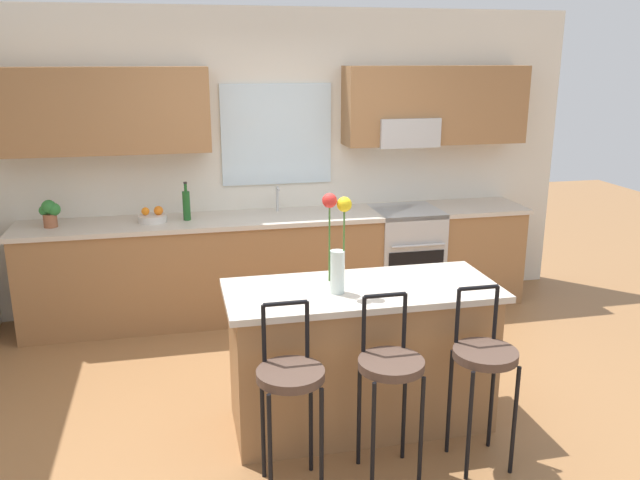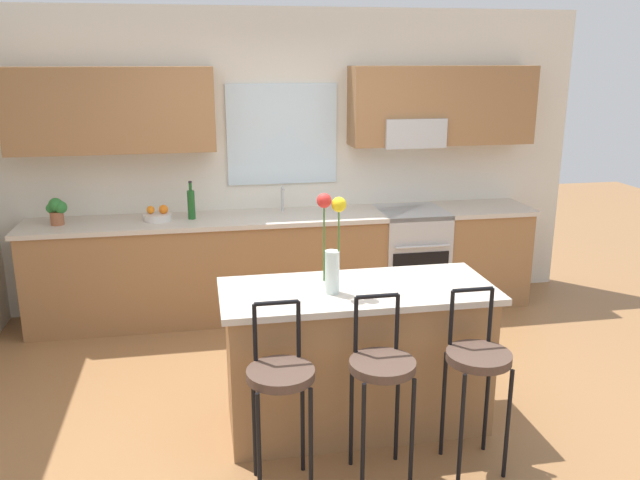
# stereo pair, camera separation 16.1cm
# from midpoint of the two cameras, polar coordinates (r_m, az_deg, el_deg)

# --- Properties ---
(ground_plane) EXTENTS (14.00, 14.00, 0.00)m
(ground_plane) POSITION_cam_midpoint_polar(r_m,az_deg,el_deg) (4.59, 1.32, -14.05)
(ground_plane) COLOR olive
(back_wall_assembly) EXTENTS (5.60, 0.50, 2.70)m
(back_wall_assembly) POSITION_cam_midpoint_polar(r_m,az_deg,el_deg) (5.99, -2.32, 8.33)
(back_wall_assembly) COLOR silver
(back_wall_assembly) RESTS_ON ground
(counter_run) EXTENTS (4.56, 0.64, 0.92)m
(counter_run) POSITION_cam_midpoint_polar(r_m,az_deg,el_deg) (5.94, -2.03, -2.05)
(counter_run) COLOR #996B42
(counter_run) RESTS_ON ground
(sink_faucet) EXTENTS (0.02, 0.13, 0.23)m
(sink_faucet) POSITION_cam_midpoint_polar(r_m,az_deg,el_deg) (5.92, -2.53, 3.85)
(sink_faucet) COLOR #B7BABC
(sink_faucet) RESTS_ON counter_run
(oven_range) EXTENTS (0.60, 0.64, 0.92)m
(oven_range) POSITION_cam_midpoint_polar(r_m,az_deg,el_deg) (6.18, 8.63, -1.55)
(oven_range) COLOR #B7BABC
(oven_range) RESTS_ON ground
(kitchen_island) EXTENTS (1.68, 0.71, 0.92)m
(kitchen_island) POSITION_cam_midpoint_polar(r_m,az_deg,el_deg) (4.17, 4.32, -10.10)
(kitchen_island) COLOR #996B42
(kitchen_island) RESTS_ON ground
(bar_stool_near) EXTENTS (0.36, 0.36, 1.04)m
(bar_stool_near) POSITION_cam_midpoint_polar(r_m,az_deg,el_deg) (3.50, -2.12, -12.31)
(bar_stool_near) COLOR black
(bar_stool_near) RESTS_ON ground
(bar_stool_middle) EXTENTS (0.36, 0.36, 1.04)m
(bar_stool_middle) POSITION_cam_midpoint_polar(r_m,az_deg,el_deg) (3.61, 6.73, -11.48)
(bar_stool_middle) COLOR black
(bar_stool_middle) RESTS_ON ground
(bar_stool_far) EXTENTS (0.36, 0.36, 1.04)m
(bar_stool_far) POSITION_cam_midpoint_polar(r_m,az_deg,el_deg) (3.80, 14.82, -10.49)
(bar_stool_far) COLOR black
(bar_stool_far) RESTS_ON ground
(flower_vase) EXTENTS (0.17, 0.10, 0.61)m
(flower_vase) POSITION_cam_midpoint_polar(r_m,az_deg,el_deg) (3.81, 2.25, -0.52)
(flower_vase) COLOR silver
(flower_vase) RESTS_ON kitchen_island
(fruit_bowl_oranges) EXTENTS (0.24, 0.24, 0.13)m
(fruit_bowl_oranges) POSITION_cam_midpoint_polar(r_m,az_deg,el_deg) (5.75, -13.23, 2.09)
(fruit_bowl_oranges) COLOR silver
(fruit_bowl_oranges) RESTS_ON counter_run
(bottle_olive_oil) EXTENTS (0.06, 0.06, 0.33)m
(bottle_olive_oil) POSITION_cam_midpoint_polar(r_m,az_deg,el_deg) (5.72, -10.41, 3.14)
(bottle_olive_oil) COLOR #1E5923
(bottle_olive_oil) RESTS_ON counter_run
(potted_plant_small) EXTENTS (0.18, 0.12, 0.23)m
(potted_plant_small) POSITION_cam_midpoint_polar(r_m,az_deg,el_deg) (5.83, -21.31, 2.48)
(potted_plant_small) COLOR #9E5B3D
(potted_plant_small) RESTS_ON counter_run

